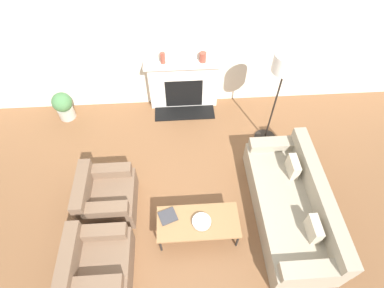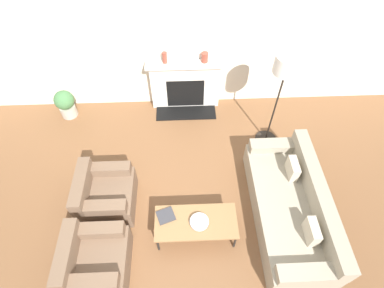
% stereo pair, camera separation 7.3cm
% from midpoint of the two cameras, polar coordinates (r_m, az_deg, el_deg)
% --- Properties ---
extents(ground_plane, '(18.00, 18.00, 0.00)m').
position_cam_midpoint_polar(ground_plane, '(4.66, -2.73, -19.00)').
color(ground_plane, brown).
extents(wall_back, '(18.00, 0.06, 2.90)m').
position_cam_midpoint_polar(wall_back, '(5.58, -3.71, 19.43)').
color(wall_back, silver).
rests_on(wall_back, ground_plane).
extents(fireplace, '(1.46, 0.59, 1.04)m').
position_cam_midpoint_polar(fireplace, '(6.02, -0.94, 11.12)').
color(fireplace, silver).
rests_on(fireplace, ground_plane).
extents(couch, '(0.94, 2.24, 0.76)m').
position_cam_midpoint_polar(couch, '(4.84, 18.70, -11.25)').
color(couch, '#9E937F').
rests_on(couch, ground_plane).
extents(armchair_near, '(0.81, 0.84, 0.73)m').
position_cam_midpoint_polar(armchair_near, '(4.47, -17.56, -20.43)').
color(armchair_near, brown).
rests_on(armchair_near, ground_plane).
extents(armchair_far, '(0.81, 0.84, 0.73)m').
position_cam_midpoint_polar(armchair_far, '(4.86, -15.79, -9.31)').
color(armchair_far, brown).
rests_on(armchair_far, ground_plane).
extents(coffee_table, '(1.18, 0.55, 0.39)m').
position_cam_midpoint_polar(coffee_table, '(4.41, 1.25, -14.72)').
color(coffee_table, olive).
rests_on(coffee_table, ground_plane).
extents(bowl, '(0.27, 0.27, 0.05)m').
position_cam_midpoint_polar(bowl, '(4.34, 1.90, -14.61)').
color(bowl, silver).
rests_on(bowl, coffee_table).
extents(book, '(0.30, 0.29, 0.02)m').
position_cam_midpoint_polar(book, '(4.42, -4.52, -13.46)').
color(book, '#38383D').
rests_on(book, coffee_table).
extents(floor_lamp, '(0.41, 0.41, 1.86)m').
position_cam_midpoint_polar(floor_lamp, '(4.83, 17.74, 12.61)').
color(floor_lamp, black).
rests_on(floor_lamp, ground_plane).
extents(mantel_vase_left, '(0.09, 0.09, 0.21)m').
position_cam_midpoint_polar(mantel_vase_left, '(5.64, -4.84, 16.06)').
color(mantel_vase_left, brown).
rests_on(mantel_vase_left, fireplace).
extents(mantel_vase_center_left, '(0.13, 0.13, 0.18)m').
position_cam_midpoint_polar(mantel_vase_center_left, '(5.66, 2.82, 16.16)').
color(mantel_vase_center_left, brown).
rests_on(mantel_vase_center_left, fireplace).
extents(potted_plant, '(0.38, 0.38, 0.59)m').
position_cam_midpoint_polar(potted_plant, '(6.39, -22.67, 7.17)').
color(potted_plant, '#B2A899').
rests_on(potted_plant, ground_plane).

